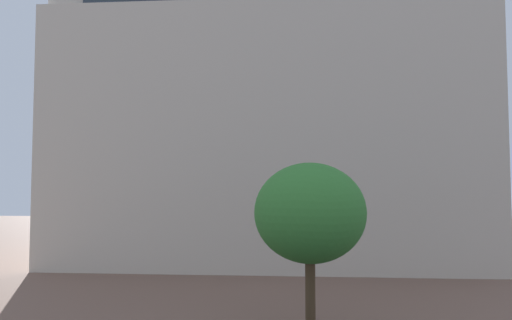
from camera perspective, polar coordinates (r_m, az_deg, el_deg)
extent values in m
cube|color=beige|center=(33.33, 1.53, 1.77)|extent=(27.03, 15.53, 15.85)
cube|color=#2D3842|center=(35.31, 1.50, 16.70)|extent=(24.87, 14.29, 2.40)
cube|color=beige|center=(35.25, 6.08, 16.52)|extent=(5.40, 5.40, 33.84)
cylinder|color=beige|center=(30.43, -22.40, 5.20)|extent=(2.80, 2.80, 18.73)
cylinder|color=beige|center=(29.20, 25.29, 5.66)|extent=(2.80, 2.80, 18.78)
cylinder|color=#4C3823|center=(15.26, 6.87, -17.20)|extent=(0.33, 0.33, 2.73)
ellipsoid|color=#387F33|center=(14.83, 6.80, -6.61)|extent=(3.61, 3.61, 3.25)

